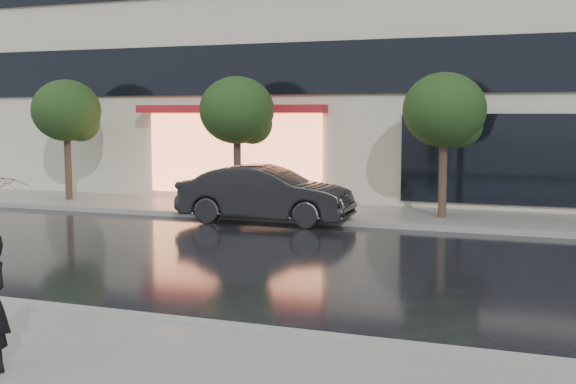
% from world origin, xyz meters
% --- Properties ---
extents(ground, '(120.00, 120.00, 0.00)m').
position_xyz_m(ground, '(0.00, 0.00, 0.00)').
color(ground, black).
rests_on(ground, ground).
extents(sidewalk_far, '(60.00, 3.50, 0.12)m').
position_xyz_m(sidewalk_far, '(0.00, 10.25, 0.06)').
color(sidewalk_far, slate).
rests_on(sidewalk_far, ground).
extents(curb_near, '(60.00, 0.25, 0.14)m').
position_xyz_m(curb_near, '(0.00, -1.00, 0.07)').
color(curb_near, gray).
rests_on(curb_near, ground).
extents(curb_far, '(60.00, 0.25, 0.14)m').
position_xyz_m(curb_far, '(0.00, 8.50, 0.07)').
color(curb_far, gray).
rests_on(curb_far, ground).
extents(tree_far_west, '(2.20, 2.20, 3.99)m').
position_xyz_m(tree_far_west, '(-8.94, 10.03, 2.92)').
color(tree_far_west, '#33261C').
rests_on(tree_far_west, ground).
extents(tree_mid_west, '(2.20, 2.20, 3.99)m').
position_xyz_m(tree_mid_west, '(-2.94, 10.03, 2.92)').
color(tree_mid_west, '#33261C').
rests_on(tree_mid_west, ground).
extents(tree_mid_east, '(2.20, 2.20, 3.99)m').
position_xyz_m(tree_mid_east, '(3.06, 10.03, 2.92)').
color(tree_mid_east, '#33261C').
rests_on(tree_mid_east, ground).
extents(parked_car, '(4.69, 1.82, 1.52)m').
position_xyz_m(parked_car, '(-1.41, 8.30, 0.76)').
color(parked_car, black).
rests_on(parked_car, ground).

